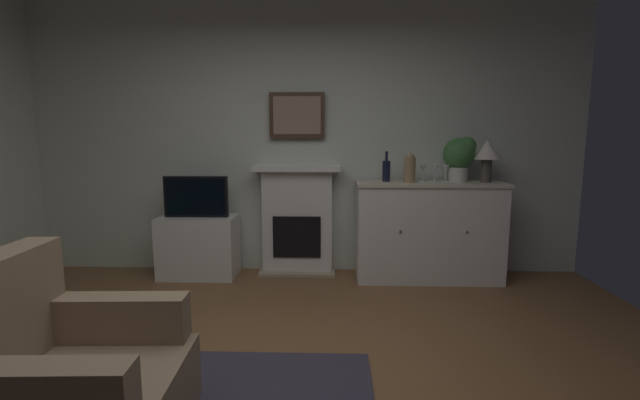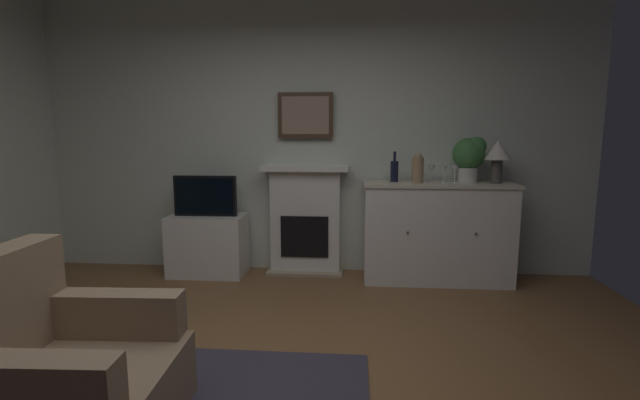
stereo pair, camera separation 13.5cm
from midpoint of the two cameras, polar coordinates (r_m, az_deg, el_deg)
name	(u,v)px [view 2 (the right image)]	position (r m, az deg, el deg)	size (l,w,h in m)	color
wall_rear	(312,129)	(4.52, -0.22, 9.22)	(5.63, 0.06, 2.93)	silver
fireplace_unit	(305,220)	(4.49, -1.04, -2.57)	(0.87, 0.30, 1.10)	white
framed_picture	(305,115)	(4.45, -1.02, 10.91)	(0.55, 0.04, 0.45)	#473323
sideboard_cabinet	(437,232)	(4.39, 15.76, -4.05)	(1.41, 0.49, 0.96)	white
table_lamp	(498,153)	(4.42, 22.86, 5.62)	(0.26, 0.26, 0.40)	#4C4742
wine_bottle	(394,171)	(4.29, 10.51, 3.77)	(0.08, 0.08, 0.29)	black
wine_glass_left	(432,170)	(4.30, 15.14, 3.82)	(0.07, 0.07, 0.16)	silver
wine_glass_center	(444,170)	(4.30, 16.65, 3.76)	(0.07, 0.07, 0.16)	silver
wine_glass_right	(455,170)	(4.36, 17.97, 3.76)	(0.07, 0.07, 0.16)	silver
vase_decorative	(418,168)	(4.21, 13.46, 4.03)	(0.11, 0.11, 0.28)	#9E7F5B
tv_cabinet	(208,245)	(4.59, -13.52, -5.69)	(0.75, 0.42, 0.61)	white
tv_set	(205,196)	(4.47, -13.83, 0.52)	(0.62, 0.07, 0.40)	black
potted_plant_small	(470,155)	(4.40, 19.70, 5.48)	(0.30, 0.30, 0.43)	beige
armchair	(60,376)	(2.29, -29.15, -19.35)	(0.85, 0.81, 0.92)	#8C7259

